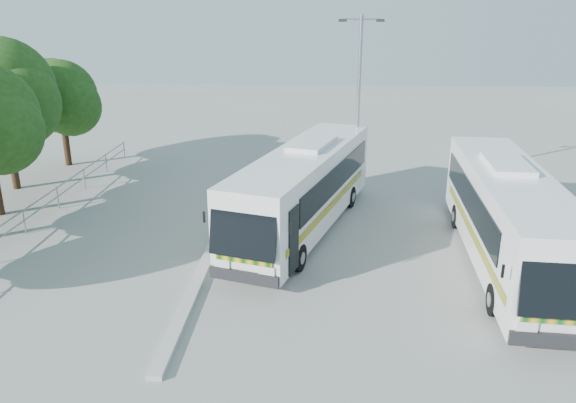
# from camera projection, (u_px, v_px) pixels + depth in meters

# --- Properties ---
(ground) EXTENTS (100.00, 100.00, 0.00)m
(ground) POSITION_uv_depth(u_px,v_px,m) (270.00, 273.00, 18.98)
(ground) COLOR #989893
(ground) RESTS_ON ground
(kerb_divider) EXTENTS (0.40, 16.00, 0.15)m
(kerb_divider) POSITION_uv_depth(u_px,v_px,m) (213.00, 246.00, 20.96)
(kerb_divider) COLOR #B2B2AD
(kerb_divider) RESTS_ON ground
(railing) EXTENTS (0.06, 22.00, 1.00)m
(railing) POSITION_uv_depth(u_px,v_px,m) (36.00, 208.00, 23.02)
(railing) COLOR gray
(railing) RESTS_ON ground
(tree_far_d) EXTENTS (5.62, 5.30, 7.33)m
(tree_far_d) POSITION_uv_depth(u_px,v_px,m) (3.00, 91.00, 26.40)
(tree_far_d) COLOR #382314
(tree_far_d) RESTS_ON ground
(tree_far_e) EXTENTS (4.54, 4.28, 5.92)m
(tree_far_e) POSITION_uv_depth(u_px,v_px,m) (61.00, 97.00, 30.92)
(tree_far_e) COLOR #382314
(tree_far_e) RESTS_ON ground
(coach_main) EXTENTS (5.71, 11.84, 3.24)m
(coach_main) POSITION_uv_depth(u_px,v_px,m) (304.00, 187.00, 22.21)
(coach_main) COLOR silver
(coach_main) RESTS_ON ground
(coach_adjacent) EXTENTS (3.24, 11.86, 3.25)m
(coach_adjacent) POSITION_uv_depth(u_px,v_px,m) (508.00, 215.00, 19.15)
(coach_adjacent) COLOR white
(coach_adjacent) RESTS_ON ground
(lamppost) EXTENTS (2.01, 0.21, 8.25)m
(lamppost) POSITION_uv_depth(u_px,v_px,m) (358.00, 99.00, 25.78)
(lamppost) COLOR #979A9F
(lamppost) RESTS_ON ground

